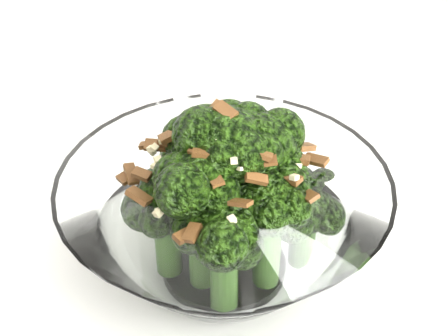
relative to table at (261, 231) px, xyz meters
The scene contains 2 objects.
table is the anchor object (origin of this frame).
broccoli_dish 0.17m from the table, 70.17° to the right, with size 0.22×0.22×0.14m.
Camera 1 is at (0.25, -0.37, 1.11)m, focal length 55.00 mm.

